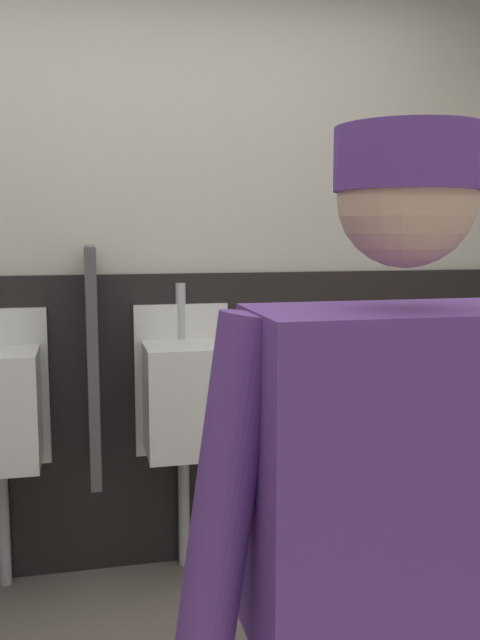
% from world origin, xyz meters
% --- Properties ---
extents(wall_back, '(3.91, 0.12, 2.71)m').
position_xyz_m(wall_back, '(0.00, 1.57, 1.35)').
color(wall_back, beige).
rests_on(wall_back, ground_plane).
extents(wainscot_band_back, '(3.31, 0.03, 1.28)m').
position_xyz_m(wainscot_band_back, '(0.00, 1.50, 0.64)').
color(wainscot_band_back, black).
rests_on(wainscot_band_back, ground_plane).
extents(urinal_middle, '(0.40, 0.34, 1.24)m').
position_xyz_m(urinal_middle, '(0.16, 1.36, 0.78)').
color(urinal_middle, white).
rests_on(urinal_middle, ground_plane).
extents(privacy_divider_panel, '(0.04, 0.40, 0.90)m').
position_xyz_m(privacy_divider_panel, '(-0.21, 1.28, 0.95)').
color(privacy_divider_panel, '#4C4C51').
extents(person, '(0.68, 0.60, 1.61)m').
position_xyz_m(person, '(0.23, -0.47, 0.94)').
color(person, '#2D3342').
rests_on(person, ground_plane).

